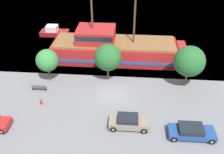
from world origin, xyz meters
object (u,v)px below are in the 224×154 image
moored_boat_dockside (54,32)px  bench_promenade_east (39,88)px  pirate_ship (113,48)px  fire_hydrant (41,102)px  parked_car_curb_mid (191,132)px  parked_car_curb_front (129,122)px

moored_boat_dockside → bench_promenade_east: (2.80, -17.30, -0.24)m
moored_boat_dockside → pirate_ship: bearing=-34.9°
fire_hydrant → pirate_ship: bearing=56.9°
pirate_ship → bench_promenade_east: size_ratio=10.79×
moored_boat_dockside → parked_car_curb_mid: size_ratio=1.09×
parked_car_curb_front → fire_hydrant: 10.95m
moored_boat_dockside → fire_hydrant: (3.96, -20.08, -0.28)m
moored_boat_dockside → fire_hydrant: moored_boat_dockside is taller
parked_car_curb_front → bench_promenade_east: size_ratio=2.26×
pirate_ship → bench_promenade_east: pirate_ship is taller
parked_car_curb_front → pirate_ship: bearing=100.6°
bench_promenade_east → pirate_ship: bearing=45.7°
moored_boat_dockside → parked_car_curb_front: bearing=-57.8°
parked_car_curb_front → fire_hydrant: size_ratio=5.52×
pirate_ship → bench_promenade_east: 12.85m
parked_car_curb_front → bench_promenade_east: bearing=153.9°
parked_car_curb_mid → fire_hydrant: 17.39m
moored_boat_dockside → fire_hydrant: bearing=-78.9°
moored_boat_dockside → parked_car_curb_front: moored_boat_dockside is taller
fire_hydrant → bench_promenade_east: bearing=112.6°
pirate_ship → parked_car_curb_mid: pirate_ship is taller
moored_boat_dockside → parked_car_curb_front: (14.50, -23.03, 0.06)m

